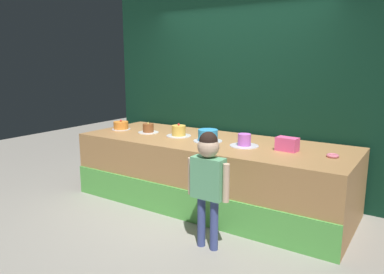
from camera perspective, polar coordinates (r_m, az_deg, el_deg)
The scene contains 11 objects.
ground_plane at distance 4.29m, azimuth -1.42°, elevation -12.72°, with size 12.00×12.00×0.00m, color gray.
stage_platform at distance 4.63m, azimuth 2.93°, elevation -5.48°, with size 3.41×1.26×0.82m.
curtain_backdrop at distance 5.07m, azimuth 7.27°, elevation 8.79°, with size 4.13×0.08×3.05m, color black.
child_figure at distance 3.43m, azimuth 2.53°, elevation -5.82°, with size 0.44×0.20×1.14m.
pink_box at distance 4.11m, azimuth 14.58°, elevation -1.07°, with size 0.23×0.14×0.15m, color #F85597.
donut at distance 3.98m, azimuth 21.03°, elevation -2.73°, with size 0.12×0.12×0.03m, color pink.
cake_far_left at distance 5.33m, azimuth -10.98°, elevation 1.73°, with size 0.26×0.26×0.14m.
cake_left at distance 5.03m, azimuth -6.81°, elevation 1.26°, with size 0.28×0.28×0.16m.
cake_center at distance 4.77m, azimuth -2.08°, elevation 0.87°, with size 0.32×0.32×0.17m.
cake_right at distance 4.45m, azimuth 2.48°, elevation 0.17°, with size 0.35×0.35×0.15m.
cake_far_right at distance 4.23m, azimuth 8.13°, elevation -0.67°, with size 0.33×0.33×0.14m.
Camera 1 is at (2.23, -3.21, 1.76)m, focal length 34.30 mm.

